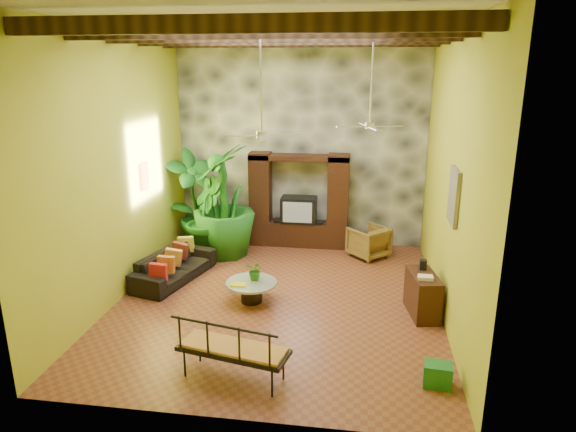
% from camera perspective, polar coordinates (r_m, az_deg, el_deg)
% --- Properties ---
extents(ground, '(7.00, 7.00, 0.00)m').
position_cam_1_polar(ground, '(9.96, -1.09, -9.23)').
color(ground, brown).
rests_on(ground, ground).
extents(ceiling, '(6.00, 7.00, 0.02)m').
position_cam_1_polar(ceiling, '(9.00, -1.28, 20.80)').
color(ceiling, silver).
rests_on(ceiling, back_wall).
extents(back_wall, '(6.00, 0.02, 5.00)m').
position_cam_1_polar(back_wall, '(12.57, 1.46, 8.15)').
color(back_wall, gold).
rests_on(back_wall, ground).
extents(left_wall, '(0.02, 7.00, 5.00)m').
position_cam_1_polar(left_wall, '(10.09, -18.31, 5.24)').
color(left_wall, gold).
rests_on(left_wall, ground).
extents(right_wall, '(0.02, 7.00, 5.00)m').
position_cam_1_polar(right_wall, '(9.16, 17.72, 4.23)').
color(right_wall, gold).
rests_on(right_wall, ground).
extents(stone_accent_wall, '(5.98, 0.10, 4.98)m').
position_cam_1_polar(stone_accent_wall, '(12.51, 1.43, 8.11)').
color(stone_accent_wall, '#383B40').
rests_on(stone_accent_wall, ground).
extents(ceiling_beams, '(5.95, 5.36, 0.22)m').
position_cam_1_polar(ceiling_beams, '(8.98, -1.27, 19.40)').
color(ceiling_beams, '#332010').
rests_on(ceiling_beams, ceiling).
extents(entertainment_center, '(2.40, 0.55, 2.30)m').
position_cam_1_polar(entertainment_center, '(12.54, 1.21, 0.96)').
color(entertainment_center, black).
rests_on(entertainment_center, ground).
extents(ceiling_fan_front, '(1.28, 1.28, 1.86)m').
position_cam_1_polar(ceiling_fan_front, '(8.67, -2.98, 10.37)').
color(ceiling_fan_front, silver).
rests_on(ceiling_fan_front, ceiling).
extents(ceiling_fan_back, '(1.28, 1.28, 1.86)m').
position_cam_1_polar(ceiling_fan_back, '(10.09, 9.11, 11.05)').
color(ceiling_fan_back, silver).
rests_on(ceiling_fan_back, ceiling).
extents(wall_art_mask, '(0.06, 0.32, 0.55)m').
position_cam_1_polar(wall_art_mask, '(11.03, -15.67, 4.25)').
color(wall_art_mask, '#BB7B16').
rests_on(wall_art_mask, left_wall).
extents(wall_art_painting, '(0.06, 0.70, 0.90)m').
position_cam_1_polar(wall_art_painting, '(8.62, 17.94, 2.11)').
color(wall_art_painting, '#27658F').
rests_on(wall_art_painting, right_wall).
extents(sofa, '(1.30, 2.18, 0.60)m').
position_cam_1_polar(sofa, '(10.96, -12.57, -5.47)').
color(sofa, black).
rests_on(sofa, ground).
extents(wicker_armchair, '(1.11, 1.11, 0.72)m').
position_cam_1_polar(wicker_armchair, '(12.08, 8.94, -2.85)').
color(wicker_armchair, brown).
rests_on(wicker_armchair, ground).
extents(tall_plant_a, '(1.51, 1.51, 2.42)m').
position_cam_1_polar(tall_plant_a, '(12.54, -10.44, 1.84)').
color(tall_plant_a, '#17591E').
rests_on(tall_plant_a, ground).
extents(tall_plant_b, '(1.01, 1.17, 1.87)m').
position_cam_1_polar(tall_plant_b, '(11.94, -9.28, -0.20)').
color(tall_plant_b, '#175B1C').
rests_on(tall_plant_b, ground).
extents(tall_plant_c, '(1.62, 1.62, 2.62)m').
position_cam_1_polar(tall_plant_c, '(11.87, -7.23, 1.64)').
color(tall_plant_c, '#1C6019').
rests_on(tall_plant_c, ground).
extents(coffee_table, '(0.96, 0.96, 0.40)m').
position_cam_1_polar(coffee_table, '(9.80, -4.08, -8.08)').
color(coffee_table, black).
rests_on(coffee_table, ground).
extents(centerpiece_plant, '(0.43, 0.40, 0.38)m').
position_cam_1_polar(centerpiece_plant, '(9.75, -3.63, -6.04)').
color(centerpiece_plant, '#296B1C').
rests_on(centerpiece_plant, coffee_table).
extents(yellow_tray, '(0.28, 0.21, 0.03)m').
position_cam_1_polar(yellow_tray, '(9.61, -5.56, -7.58)').
color(yellow_tray, yellow).
rests_on(yellow_tray, coffee_table).
extents(iron_bench, '(1.67, 0.90, 0.57)m').
position_cam_1_polar(iron_bench, '(7.42, -6.27, -14.33)').
color(iron_bench, black).
rests_on(iron_bench, ground).
extents(side_console, '(0.59, 1.02, 0.77)m').
position_cam_1_polar(side_console, '(9.56, 14.72, -8.44)').
color(side_console, '#3D1C13').
rests_on(side_console, ground).
extents(green_bin, '(0.41, 0.33, 0.34)m').
position_cam_1_polar(green_bin, '(7.78, 16.29, -16.55)').
color(green_bin, '#207B27').
rests_on(green_bin, ground).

